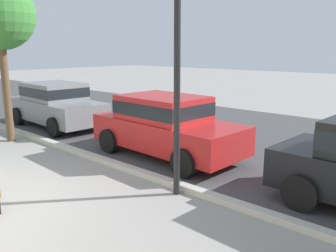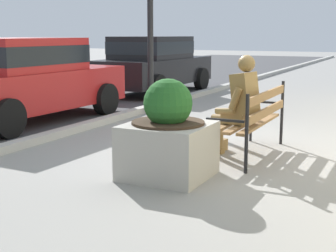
% 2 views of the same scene
% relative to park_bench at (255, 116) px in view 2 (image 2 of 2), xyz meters
% --- Properties ---
extents(ground_plane, '(80.00, 80.00, 0.00)m').
position_rel_park_bench_xyz_m(ground_plane, '(0.29, 0.27, -0.54)').
color(ground_plane, gray).
extents(curb_stone, '(60.00, 0.20, 0.12)m').
position_rel_park_bench_xyz_m(curb_stone, '(0.29, 3.17, -0.48)').
color(curb_stone, '#B2AFA8').
rests_on(curb_stone, ground).
extents(park_bench, '(1.80, 0.53, 0.95)m').
position_rel_park_bench_xyz_m(park_bench, '(0.00, 0.00, 0.00)').
color(park_bench, olive).
rests_on(park_bench, ground).
extents(bronze_statue_seated, '(0.73, 0.79, 1.37)m').
position_rel_park_bench_xyz_m(bronze_statue_seated, '(-0.20, 0.21, 0.12)').
color(bronze_statue_seated, olive).
rests_on(bronze_statue_seated, ground).
extents(concrete_planter, '(0.93, 0.93, 1.14)m').
position_rel_park_bench_xyz_m(concrete_planter, '(-1.42, 0.61, -0.09)').
color(concrete_planter, '#A8A399').
rests_on(concrete_planter, ground).
extents(parked_car_red, '(4.16, 2.05, 1.56)m').
position_rel_park_bench_xyz_m(parked_car_red, '(0.71, 4.63, 0.30)').
color(parked_car_red, '#B21E1E').
rests_on(parked_car_red, ground).
extents(parked_car_black, '(4.16, 2.05, 1.56)m').
position_rel_park_bench_xyz_m(parked_car_black, '(5.86, 4.63, 0.30)').
color(parked_car_black, black).
rests_on(parked_car_black, ground).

